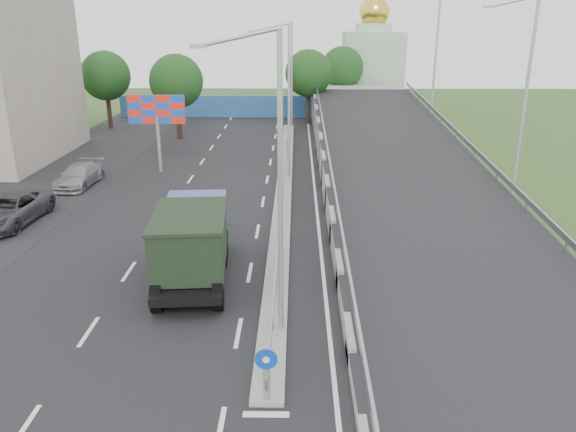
{
  "coord_description": "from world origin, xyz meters",
  "views": [
    {
      "loc": [
        0.82,
        -11.21,
        10.45
      ],
      "look_at": [
        0.45,
        12.26,
        2.2
      ],
      "focal_mm": 35.0,
      "sensor_mm": 36.0,
      "label": 1
    }
  ],
  "objects_px": {
    "lamp_post_near": "(274,174)",
    "church": "(372,63)",
    "billboard": "(157,114)",
    "parked_car_c": "(9,210)",
    "sign_bollard": "(266,374)",
    "lamp_post_mid": "(286,94)",
    "lamp_post_far": "(290,69)",
    "parked_car_d": "(79,175)",
    "dump_truck": "(193,239)"
  },
  "relations": [
    {
      "from": "lamp_post_near",
      "to": "parked_car_d",
      "type": "distance_m",
      "value": 23.42
    },
    {
      "from": "lamp_post_far",
      "to": "billboard",
      "type": "bearing_deg",
      "value": -116.84
    },
    {
      "from": "lamp_post_far",
      "to": "church",
      "type": "bearing_deg",
      "value": 54.76
    },
    {
      "from": "lamp_post_near",
      "to": "parked_car_c",
      "type": "distance_m",
      "value": 19.01
    },
    {
      "from": "church",
      "to": "billboard",
      "type": "height_order",
      "value": "church"
    },
    {
      "from": "billboard",
      "to": "parked_car_c",
      "type": "relative_size",
      "value": 0.96
    },
    {
      "from": "church",
      "to": "dump_truck",
      "type": "xyz_separation_m",
      "value": [
        -13.5,
        -49.52,
        -3.53
      ]
    },
    {
      "from": "lamp_post_far",
      "to": "billboard",
      "type": "distance_m",
      "value": 20.24
    },
    {
      "from": "dump_truck",
      "to": "parked_car_d",
      "type": "bearing_deg",
      "value": 120.94
    },
    {
      "from": "lamp_post_near",
      "to": "lamp_post_mid",
      "type": "relative_size",
      "value": 1.0
    },
    {
      "from": "sign_bollard",
      "to": "lamp_post_mid",
      "type": "distance_m",
      "value": 24.3
    },
    {
      "from": "lamp_post_mid",
      "to": "billboard",
      "type": "bearing_deg",
      "value": 167.62
    },
    {
      "from": "lamp_post_near",
      "to": "church",
      "type": "height_order",
      "value": "church"
    },
    {
      "from": "sign_bollard",
      "to": "dump_truck",
      "type": "relative_size",
      "value": 0.22
    },
    {
      "from": "lamp_post_mid",
      "to": "parked_car_c",
      "type": "distance_m",
      "value": 17.94
    },
    {
      "from": "billboard",
      "to": "parked_car_d",
      "type": "xyz_separation_m",
      "value": [
        -4.54,
        -3.66,
        -3.47
      ]
    },
    {
      "from": "lamp_post_mid",
      "to": "church",
      "type": "relative_size",
      "value": 0.73
    },
    {
      "from": "lamp_post_mid",
      "to": "sign_bollard",
      "type": "bearing_deg",
      "value": -90.26
    },
    {
      "from": "lamp_post_near",
      "to": "lamp_post_far",
      "type": "relative_size",
      "value": 1.0
    },
    {
      "from": "lamp_post_mid",
      "to": "parked_car_c",
      "type": "relative_size",
      "value": 1.76
    },
    {
      "from": "sign_bollard",
      "to": "billboard",
      "type": "distance_m",
      "value": 27.53
    },
    {
      "from": "parked_car_c",
      "to": "parked_car_d",
      "type": "relative_size",
      "value": 1.16
    },
    {
      "from": "lamp_post_far",
      "to": "parked_car_c",
      "type": "distance_m",
      "value": 32.89
    },
    {
      "from": "lamp_post_mid",
      "to": "parked_car_d",
      "type": "distance_m",
      "value": 14.66
    },
    {
      "from": "sign_bollard",
      "to": "lamp_post_far",
      "type": "bearing_deg",
      "value": 89.86
    },
    {
      "from": "lamp_post_near",
      "to": "parked_car_d",
      "type": "xyz_separation_m",
      "value": [
        -13.65,
        18.34,
        -5.1
      ]
    },
    {
      "from": "church",
      "to": "parked_car_d",
      "type": "bearing_deg",
      "value": -123.43
    },
    {
      "from": "dump_truck",
      "to": "parked_car_d",
      "type": "height_order",
      "value": "dump_truck"
    },
    {
      "from": "lamp_post_near",
      "to": "billboard",
      "type": "relative_size",
      "value": 1.83
    },
    {
      "from": "lamp_post_mid",
      "to": "billboard",
      "type": "height_order",
      "value": "lamp_post_mid"
    },
    {
      "from": "sign_bollard",
      "to": "parked_car_d",
      "type": "height_order",
      "value": "sign_bollard"
    },
    {
      "from": "dump_truck",
      "to": "parked_car_c",
      "type": "xyz_separation_m",
      "value": [
        -11.07,
        6.51,
        -0.98
      ]
    },
    {
      "from": "lamp_post_mid",
      "to": "dump_truck",
      "type": "height_order",
      "value": "lamp_post_mid"
    },
    {
      "from": "church",
      "to": "lamp_post_near",
      "type": "bearing_deg",
      "value": -100.38
    },
    {
      "from": "dump_truck",
      "to": "church",
      "type": "bearing_deg",
      "value": 69.8
    },
    {
      "from": "lamp_post_near",
      "to": "lamp_post_far",
      "type": "bearing_deg",
      "value": 90.0
    },
    {
      "from": "lamp_post_near",
      "to": "lamp_post_mid",
      "type": "height_order",
      "value": "same"
    },
    {
      "from": "billboard",
      "to": "parked_car_d",
      "type": "height_order",
      "value": "billboard"
    },
    {
      "from": "sign_bollard",
      "to": "lamp_post_far",
      "type": "xyz_separation_m",
      "value": [
        0.11,
        43.83,
        4.77
      ]
    },
    {
      "from": "lamp_post_far",
      "to": "parked_car_d",
      "type": "relative_size",
      "value": 2.05
    },
    {
      "from": "lamp_post_far",
      "to": "lamp_post_near",
      "type": "bearing_deg",
      "value": -90.0
    },
    {
      "from": "billboard",
      "to": "parked_car_c",
      "type": "bearing_deg",
      "value": -116.84
    },
    {
      "from": "church",
      "to": "billboard",
      "type": "bearing_deg",
      "value": -120.7
    },
    {
      "from": "sign_bollard",
      "to": "lamp_post_far",
      "type": "distance_m",
      "value": 44.08
    },
    {
      "from": "church",
      "to": "dump_truck",
      "type": "distance_m",
      "value": 51.45
    },
    {
      "from": "lamp_post_near",
      "to": "dump_truck",
      "type": "distance_m",
      "value": 7.03
    },
    {
      "from": "sign_bollard",
      "to": "billboard",
      "type": "bearing_deg",
      "value": 109.21
    },
    {
      "from": "parked_car_c",
      "to": "parked_car_d",
      "type": "distance_m",
      "value": 7.42
    },
    {
      "from": "lamp_post_near",
      "to": "parked_car_c",
      "type": "height_order",
      "value": "lamp_post_near"
    },
    {
      "from": "lamp_post_far",
      "to": "parked_car_c",
      "type": "relative_size",
      "value": 1.76
    }
  ]
}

